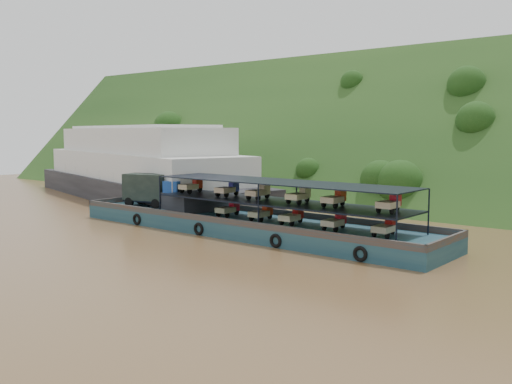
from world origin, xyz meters
The scene contains 4 objects.
ground centered at (0.00, 0.00, 0.00)m, with size 160.00×160.00×0.00m, color brown.
hillside centered at (0.00, 36.00, 0.00)m, with size 140.00×28.00×28.00m, color #163412.
cargo_barge centered at (-1.96, 0.66, 1.09)m, with size 35.00×7.18×4.54m.
passenger_ferry centered at (-27.39, 10.36, 4.00)m, with size 46.99×22.89×9.23m.
Camera 1 is at (29.96, -35.27, 8.51)m, focal length 40.00 mm.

